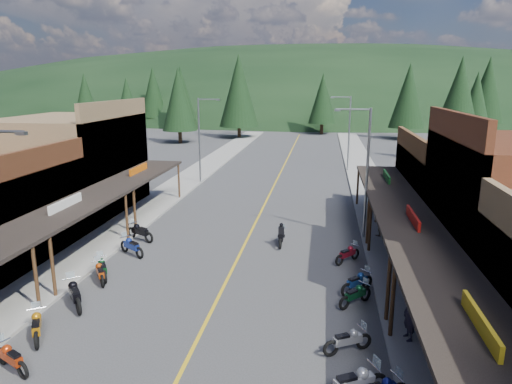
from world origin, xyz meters
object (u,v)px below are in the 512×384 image
at_px(bike_west_4, 11,357).
at_px(bike_east_9, 348,253).
at_px(pine_2, 239,91).
at_px(pine_3, 323,99).
at_px(bike_east_5, 354,382).
at_px(shop_east_3, 465,190).
at_px(streetlight_3, 348,130).
at_px(bike_east_8, 357,281).
at_px(streetlight_2, 365,168).
at_px(pine_1, 181,93).
at_px(pine_9, 475,106).
at_px(shop_west_3, 73,165).
at_px(pine_11, 459,102).
at_px(pine_8, 128,108).
at_px(bike_west_5, 37,325).
at_px(pine_5, 487,90).
at_px(pine_7, 153,92).
at_px(bike_west_8, 102,267).
at_px(pine_10, 179,99).
at_px(pedestrian_east_a, 410,316).
at_px(pine_0, 86,98).
at_px(bike_west_9, 132,245).
at_px(bike_west_10, 140,231).
at_px(bike_east_7, 355,294).
at_px(rider_on_bike, 281,236).
at_px(pine_4, 408,96).
at_px(bike_west_6, 74,293).
at_px(bike_east_6, 348,339).
at_px(streetlight_1, 201,137).
at_px(bike_west_7, 100,272).
at_px(pedestrian_east_b, 380,222).

relative_size(bike_west_4, bike_east_9, 1.02).
bearing_deg(bike_west_4, pine_2, 30.55).
distance_m(pine_3, bike_east_5, 73.37).
height_order(shop_east_3, streetlight_3, streetlight_3).
height_order(bike_west_4, bike_east_9, bike_west_4).
distance_m(shop_east_3, bike_east_8, 13.42).
relative_size(streetlight_2, bike_west_4, 4.15).
distance_m(streetlight_2, pine_2, 52.91).
relative_size(pine_1, pine_9, 1.16).
height_order(shop_west_3, pine_11, pine_11).
distance_m(pine_8, bike_west_5, 48.43).
height_order(shop_east_3, pine_5, pine_5).
distance_m(pine_3, bike_west_5, 72.31).
bearing_deg(pine_7, bike_west_4, -72.43).
bearing_deg(bike_west_8, bike_west_5, -122.79).
bearing_deg(pine_10, pedestrian_east_a, -64.26).
relative_size(pine_0, bike_west_9, 5.29).
height_order(bike_west_9, bike_west_10, bike_west_10).
xyz_separation_m(shop_west_3, bike_east_7, (19.83, -12.20, -2.98)).
bearing_deg(rider_on_bike, bike_east_5, -75.54).
distance_m(pine_3, bike_west_8, 66.86).
xyz_separation_m(pine_4, bike_west_6, (-23.90, -62.82, -6.58)).
bearing_deg(pine_2, bike_east_9, -73.56).
xyz_separation_m(pine_8, bike_west_4, (16.39, -47.34, -5.43)).
distance_m(streetlight_3, pine_0, 56.86).
xyz_separation_m(pine_4, bike_east_9, (-12.06, -56.04, -6.70)).
relative_size(streetlight_2, pine_2, 0.57).
relative_size(bike_east_5, rider_on_bike, 1.18).
height_order(pine_5, pine_10, pine_5).
xyz_separation_m(shop_east_3, streetlight_3, (-6.80, 18.70, 1.93)).
distance_m(pine_3, bike_east_8, 65.92).
bearing_deg(streetlight_2, bike_east_6, -96.33).
relative_size(streetlight_1, bike_west_7, 4.18).
xyz_separation_m(bike_west_8, pedestrian_east_b, (14.22, 8.16, 0.47)).
distance_m(pine_5, pedestrian_east_b, 69.08).
xyz_separation_m(shop_west_3, pine_0, (-26.22, 50.70, 2.96)).
relative_size(shop_west_3, pedestrian_east_b, 6.08).
xyz_separation_m(shop_west_3, pine_2, (3.78, 46.70, 4.47)).
distance_m(bike_west_5, bike_west_7, 5.08).
xyz_separation_m(shop_west_3, pine_1, (-10.22, 58.70, 3.72)).
bearing_deg(bike_east_8, bike_east_5, -48.72).
height_order(streetlight_2, pine_10, pine_10).
bearing_deg(streetlight_2, bike_east_9, -104.07).
bearing_deg(pedestrian_east_a, bike_west_9, -131.61).
relative_size(pine_0, bike_east_8, 5.59).
bearing_deg(bike_west_5, bike_east_8, -5.75).
distance_m(streetlight_1, pine_4, 45.54).
distance_m(shop_west_3, streetlight_3, 27.94).
distance_m(streetlight_1, pine_11, 31.46).
distance_m(streetlight_2, bike_west_9, 14.27).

